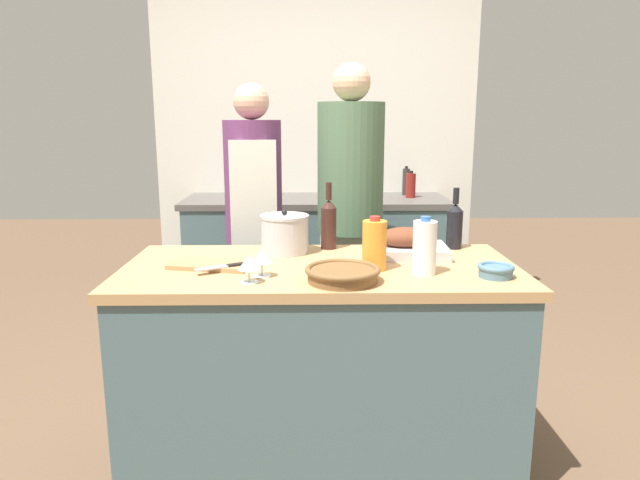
% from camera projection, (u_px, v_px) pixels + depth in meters
% --- Properties ---
extents(ground_plane, '(12.00, 12.00, 0.00)m').
position_uv_depth(ground_plane, '(320.00, 457.00, 2.48)').
color(ground_plane, brown).
extents(kitchen_island, '(1.59, 0.75, 0.87)m').
position_uv_depth(kitchen_island, '(320.00, 365.00, 2.39)').
color(kitchen_island, '#4C666B').
rests_on(kitchen_island, ground_plane).
extents(back_counter, '(1.77, 0.60, 0.92)m').
position_uv_depth(back_counter, '(316.00, 264.00, 3.93)').
color(back_counter, '#4C666B').
rests_on(back_counter, ground_plane).
extents(back_wall, '(2.27, 0.10, 2.55)m').
position_uv_depth(back_wall, '(316.00, 142.00, 4.11)').
color(back_wall, silver).
rests_on(back_wall, ground_plane).
extents(roasting_pan, '(0.36, 0.26, 0.13)m').
position_uv_depth(roasting_pan, '(406.00, 245.00, 2.45)').
color(roasting_pan, '#BCBCC1').
rests_on(roasting_pan, kitchen_island).
extents(wicker_basket, '(0.28, 0.28, 0.05)m').
position_uv_depth(wicker_basket, '(343.00, 274.00, 2.07)').
color(wicker_basket, brown).
rests_on(wicker_basket, kitchen_island).
extents(cutting_board, '(0.35, 0.23, 0.02)m').
position_uv_depth(cutting_board, '(212.00, 264.00, 2.28)').
color(cutting_board, '#AD7F51').
rests_on(cutting_board, kitchen_island).
extents(stock_pot, '(0.21, 0.21, 0.19)m').
position_uv_depth(stock_pot, '(285.00, 234.00, 2.50)').
color(stock_pot, '#B7B7BC').
rests_on(stock_pot, kitchen_island).
extents(mixing_bowl, '(0.14, 0.14, 0.05)m').
position_uv_depth(mixing_bowl, '(496.00, 270.00, 2.13)').
color(mixing_bowl, slate).
rests_on(mixing_bowl, kitchen_island).
extents(juice_jug, '(0.09, 0.09, 0.21)m').
position_uv_depth(juice_jug, '(374.00, 245.00, 2.21)').
color(juice_jug, orange).
rests_on(juice_jug, kitchen_island).
extents(milk_jug, '(0.09, 0.09, 0.22)m').
position_uv_depth(milk_jug, '(425.00, 247.00, 2.15)').
color(milk_jug, white).
rests_on(milk_jug, kitchen_island).
extents(wine_bottle_green, '(0.07, 0.07, 0.30)m').
position_uv_depth(wine_bottle_green, '(329.00, 223.00, 2.57)').
color(wine_bottle_green, '#381E19').
rests_on(wine_bottle_green, kitchen_island).
extents(wine_bottle_dark, '(0.07, 0.07, 0.28)m').
position_uv_depth(wine_bottle_dark, '(455.00, 225.00, 2.58)').
color(wine_bottle_dark, black).
rests_on(wine_bottle_dark, kitchen_island).
extents(wine_glass_left, '(0.08, 0.08, 0.10)m').
position_uv_depth(wine_glass_left, '(262.00, 257.00, 2.12)').
color(wine_glass_left, silver).
rests_on(wine_glass_left, kitchen_island).
extents(wine_glass_right, '(0.08, 0.08, 0.10)m').
position_uv_depth(wine_glass_right, '(249.00, 264.00, 2.04)').
color(wine_glass_right, silver).
rests_on(wine_glass_right, kitchen_island).
extents(knife_chef, '(0.19, 0.13, 0.01)m').
position_uv_depth(knife_chef, '(223.00, 267.00, 2.20)').
color(knife_chef, '#B7B7BC').
rests_on(knife_chef, cutting_board).
extents(condiment_bottle_tall, '(0.07, 0.07, 0.18)m').
position_uv_depth(condiment_bottle_tall, '(411.00, 185.00, 3.85)').
color(condiment_bottle_tall, maroon).
rests_on(condiment_bottle_tall, back_counter).
extents(condiment_bottle_short, '(0.05, 0.05, 0.20)m').
position_uv_depth(condiment_bottle_short, '(406.00, 182.00, 3.98)').
color(condiment_bottle_short, '#332D28').
rests_on(condiment_bottle_short, back_counter).
extents(person_cook_aproned, '(0.31, 0.32, 1.63)m').
position_uv_depth(person_cook_aproned, '(254.00, 219.00, 3.11)').
color(person_cook_aproned, beige).
rests_on(person_cook_aproned, ground_plane).
extents(person_cook_guest, '(0.36, 0.36, 1.73)m').
position_uv_depth(person_cook_guest, '(350.00, 209.00, 3.13)').
color(person_cook_guest, beige).
rests_on(person_cook_guest, ground_plane).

